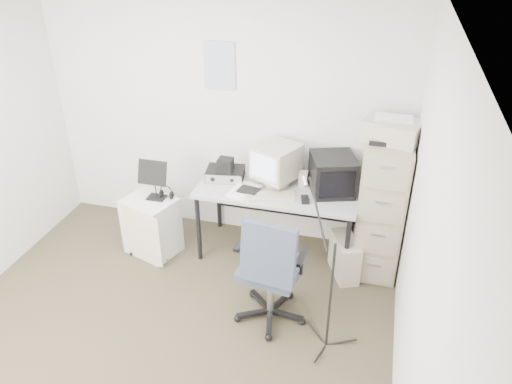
% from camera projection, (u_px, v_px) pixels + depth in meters
% --- Properties ---
extents(floor, '(3.60, 3.60, 0.01)m').
position_uv_depth(floor, '(158.00, 345.00, 3.94)').
color(floor, '#413827').
rests_on(floor, ground).
extents(ceiling, '(3.60, 3.60, 0.01)m').
position_uv_depth(ceiling, '(113.00, 14.00, 2.70)').
color(ceiling, white).
rests_on(ceiling, ground).
extents(wall_back, '(3.60, 0.02, 2.50)m').
position_uv_depth(wall_back, '(224.00, 116.00, 4.83)').
color(wall_back, silver).
rests_on(wall_back, ground).
extents(wall_right, '(0.02, 3.60, 2.50)m').
position_uv_depth(wall_right, '(420.00, 252.00, 2.92)').
color(wall_right, silver).
rests_on(wall_right, ground).
extents(wall_calendar, '(0.30, 0.02, 0.44)m').
position_uv_depth(wall_calendar, '(220.00, 65.00, 4.58)').
color(wall_calendar, white).
rests_on(wall_calendar, wall_back).
extents(filing_cabinet, '(0.40, 0.60, 1.30)m').
position_uv_depth(filing_cabinet, '(381.00, 207.00, 4.50)').
color(filing_cabinet, gray).
rests_on(filing_cabinet, floor).
extents(printer, '(0.53, 0.44, 0.18)m').
position_uv_depth(printer, '(392.00, 131.00, 4.16)').
color(printer, tan).
rests_on(printer, filing_cabinet).
extents(desk, '(1.50, 0.70, 0.73)m').
position_uv_depth(desk, '(277.00, 221.00, 4.83)').
color(desk, silver).
rests_on(desk, floor).
extents(crt_monitor, '(0.48, 0.49, 0.39)m').
position_uv_depth(crt_monitor, '(277.00, 165.00, 4.64)').
color(crt_monitor, tan).
rests_on(crt_monitor, desk).
extents(crt_tv, '(0.49, 0.50, 0.35)m').
position_uv_depth(crt_tv, '(332.00, 174.00, 4.52)').
color(crt_tv, black).
rests_on(crt_tv, desk).
extents(desk_speaker, '(0.08, 0.08, 0.14)m').
position_uv_depth(desk_speaker, '(303.00, 179.00, 4.66)').
color(desk_speaker, beige).
rests_on(desk_speaker, desk).
extents(keyboard, '(0.48, 0.28, 0.02)m').
position_uv_depth(keyboard, '(269.00, 196.00, 4.50)').
color(keyboard, tan).
rests_on(keyboard, desk).
extents(mouse, '(0.10, 0.13, 0.03)m').
position_uv_depth(mouse, '(305.00, 200.00, 4.43)').
color(mouse, black).
rests_on(mouse, desk).
extents(radio_receiver, '(0.39, 0.31, 0.10)m').
position_uv_depth(radio_receiver, '(225.00, 174.00, 4.80)').
color(radio_receiver, black).
rests_on(radio_receiver, desk).
extents(radio_speaker, '(0.13, 0.13, 0.13)m').
position_uv_depth(radio_speaker, '(225.00, 165.00, 4.69)').
color(radio_speaker, black).
rests_on(radio_speaker, radio_receiver).
extents(papers, '(0.29, 0.35, 0.02)m').
position_uv_depth(papers, '(244.00, 191.00, 4.58)').
color(papers, white).
rests_on(papers, desk).
extents(pc_tower, '(0.33, 0.45, 0.39)m').
position_uv_depth(pc_tower, '(344.00, 257.00, 4.62)').
color(pc_tower, tan).
rests_on(pc_tower, floor).
extents(office_chair, '(0.67, 0.67, 1.04)m').
position_uv_depth(office_chair, '(271.00, 267.00, 3.97)').
color(office_chair, '#3C465E').
rests_on(office_chair, floor).
extents(side_cart, '(0.57, 0.51, 0.59)m').
position_uv_depth(side_cart, '(152.00, 226.00, 4.89)').
color(side_cart, silver).
rests_on(side_cart, floor).
extents(music_stand, '(0.31, 0.23, 0.41)m').
position_uv_depth(music_stand, '(155.00, 179.00, 4.68)').
color(music_stand, black).
rests_on(music_stand, side_cart).
extents(headphones, '(0.16, 0.16, 0.02)m').
position_uv_depth(headphones, '(166.00, 194.00, 4.76)').
color(headphones, black).
rests_on(headphones, side_cart).
extents(mic_stand, '(0.03, 0.03, 1.27)m').
position_uv_depth(mic_stand, '(332.00, 281.00, 3.63)').
color(mic_stand, black).
rests_on(mic_stand, floor).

